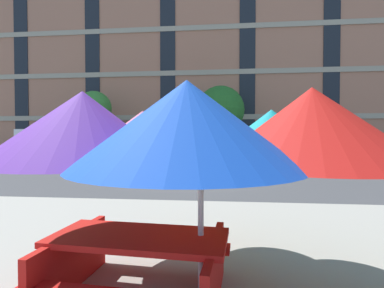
% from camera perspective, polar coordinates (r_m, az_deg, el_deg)
% --- Properties ---
extents(ground_plane, '(120.00, 120.00, 0.00)m').
position_cam_1_polar(ground_plane, '(12.14, 0.72, -7.01)').
color(ground_plane, '#424244').
extents(sidewalk_far, '(56.00, 3.60, 0.12)m').
position_cam_1_polar(sidewalk_far, '(18.87, 2.59, -3.80)').
color(sidewalk_far, gray).
rests_on(sidewalk_far, ground).
extents(apartment_building, '(45.65, 12.08, 19.20)m').
position_cam_1_polar(apartment_building, '(28.08, 3.63, 17.60)').
color(apartment_building, '#A87056').
rests_on(apartment_building, ground).
extents(pickup_white, '(5.10, 2.12, 2.20)m').
position_cam_1_polar(pickup_white, '(18.34, -25.39, -1.06)').
color(pickup_white, silver).
rests_on(pickup_white, ground).
extents(sedan_red, '(4.40, 1.98, 1.78)m').
position_cam_1_polar(sedan_red, '(15.96, -4.95, -1.56)').
color(sedan_red, '#B21E19').
rests_on(sedan_red, ground).
extents(sedan_silver, '(4.40, 1.98, 1.78)m').
position_cam_1_polar(sedan_silver, '(16.07, 18.63, -1.61)').
color(sedan_silver, '#A8AAB2').
rests_on(sedan_silver, ground).
extents(street_tree_left, '(2.26, 2.57, 4.82)m').
position_cam_1_polar(street_tree_left, '(20.63, -18.33, 6.39)').
color(street_tree_left, brown).
rests_on(street_tree_left, ground).
extents(street_tree_middle, '(3.01, 3.12, 4.98)m').
position_cam_1_polar(street_tree_middle, '(18.49, 5.60, 6.49)').
color(street_tree_middle, brown).
rests_on(street_tree_middle, ground).
extents(patio_umbrella, '(3.80, 3.80, 2.21)m').
position_cam_1_polar(patio_umbrella, '(2.97, 1.75, 3.03)').
color(patio_umbrella, silver).
rests_on(patio_umbrella, ground).
extents(picnic_table, '(1.91, 1.66, 0.77)m').
position_cam_1_polar(picnic_table, '(3.29, -10.30, -21.77)').
color(picnic_table, red).
rests_on(picnic_table, ground).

